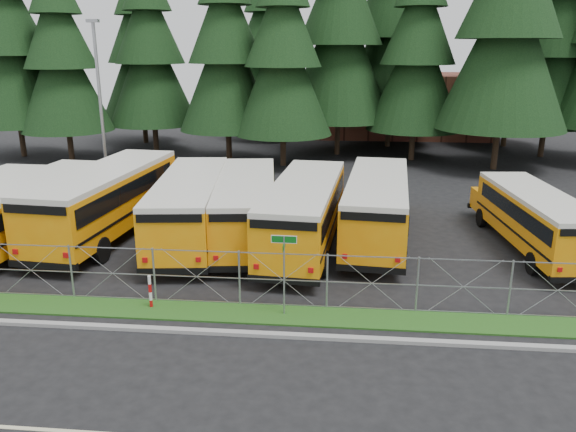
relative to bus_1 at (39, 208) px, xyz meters
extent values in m
plane|color=black|center=(11.49, -5.19, -1.44)|extent=(120.00, 120.00, 0.00)
cube|color=gray|center=(11.49, -8.29, -1.38)|extent=(50.00, 0.25, 0.12)
cube|color=#1B4814|center=(11.49, -6.89, -1.41)|extent=(50.00, 1.40, 0.06)
cube|color=brown|center=(17.49, 34.81, 1.56)|extent=(22.00, 10.00, 6.00)
cylinder|color=#969A9F|center=(12.09, -6.80, -0.04)|extent=(0.06, 0.06, 2.80)
cube|color=#0C5A16|center=(12.09, -6.80, 1.24)|extent=(0.80, 0.04, 0.22)
cube|color=white|center=(12.09, -6.80, 1.24)|extent=(0.84, 0.04, 0.26)
cube|color=#0C5A16|center=(12.09, -6.80, 1.00)|extent=(0.04, 0.55, 0.18)
cylinder|color=#B20C0C|center=(7.50, -6.73, -0.84)|extent=(0.11, 0.11, 1.20)
cylinder|color=#969A9F|center=(-0.77, 9.55, 3.56)|extent=(0.20, 0.20, 10.00)
cube|color=#969A9F|center=(-0.77, 9.55, 8.61)|extent=(0.70, 0.35, 0.18)
camera|label=1|loc=(13.84, -23.71, 7.17)|focal=35.00mm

